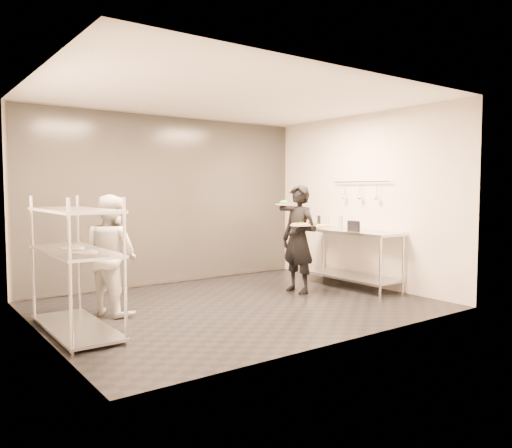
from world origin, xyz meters
TOP-DOWN VIEW (x-y plane):
  - room_shell at (0.00, 1.18)m, footprint 5.00×4.00m
  - pass_rack at (-2.15, -0.00)m, footprint 0.60×1.60m
  - prep_counter at (2.18, 0.00)m, footprint 0.60×1.80m
  - utensil_rail at (2.43, -0.00)m, footprint 0.07×1.20m
  - waiter at (1.24, 0.16)m, footprint 0.45×0.63m
  - chef at (-1.55, 0.54)m, footprint 0.80×0.89m
  - pizza_plate_near at (1.09, -0.06)m, footprint 0.31×0.31m
  - pizza_plate_far at (1.43, -0.09)m, footprint 0.35×0.35m
  - salad_plate at (1.20, 0.47)m, footprint 0.27×0.27m
  - pos_monitor at (2.06, -0.20)m, footprint 0.05×0.23m
  - bottle_green at (2.11, 0.12)m, footprint 0.06×0.06m
  - bottle_clear at (2.18, 0.50)m, footprint 0.06×0.06m
  - bottle_dark at (2.27, 0.80)m, footprint 0.06×0.06m

SIDE VIEW (x-z plane):
  - prep_counter at x=2.18m, z-range 0.17..1.09m
  - chef at x=-1.55m, z-range 0.00..1.51m
  - pass_rack at x=-2.15m, z-range 0.02..1.52m
  - waiter at x=1.24m, z-range 0.00..1.64m
  - pos_monitor at x=2.06m, z-range 0.92..1.09m
  - bottle_clear at x=2.18m, z-range 0.92..1.11m
  - bottle_dark at x=2.27m, z-range 0.92..1.12m
  - pizza_plate_far at x=1.43m, z-range 1.00..1.05m
  - bottle_green at x=2.11m, z-range 0.92..1.15m
  - pizza_plate_near at x=1.09m, z-range 1.03..1.09m
  - salad_plate at x=1.20m, z-range 1.32..1.40m
  - room_shell at x=0.00m, z-range 0.00..2.80m
  - utensil_rail at x=2.43m, z-range 1.39..1.70m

